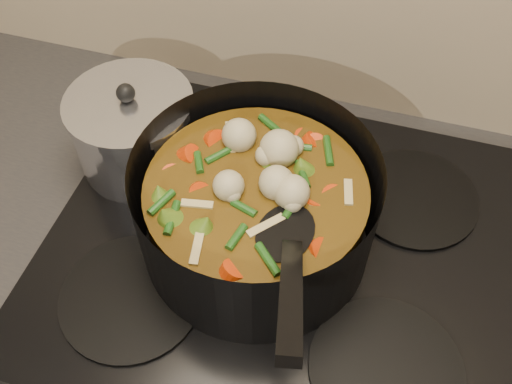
# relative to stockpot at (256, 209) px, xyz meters

# --- Properties ---
(counter) EXTENTS (2.64, 0.64, 0.91)m
(counter) POSITION_rel_stockpot_xyz_m (0.03, 0.00, -0.54)
(counter) COLOR brown
(counter) RESTS_ON ground
(stovetop) EXTENTS (0.62, 0.54, 0.03)m
(stovetop) POSITION_rel_stockpot_xyz_m (0.03, 0.00, -0.08)
(stovetop) COLOR black
(stovetop) RESTS_ON counter
(stockpot) EXTENTS (0.30, 0.39, 0.22)m
(stockpot) POSITION_rel_stockpot_xyz_m (0.00, 0.00, 0.00)
(stockpot) COLOR black
(stockpot) RESTS_ON stovetop
(saucepan) EXTENTS (0.18, 0.18, 0.15)m
(saucepan) POSITION_rel_stockpot_xyz_m (-0.21, 0.09, -0.01)
(saucepan) COLOR silver
(saucepan) RESTS_ON stovetop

